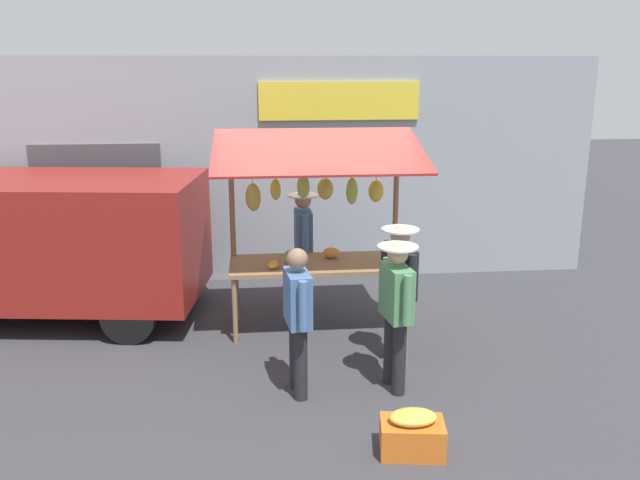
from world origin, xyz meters
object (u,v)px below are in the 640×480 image
at_px(shopper_in_striped_shirt, 396,305).
at_px(produce_crate_near, 412,434).
at_px(shopper_with_ponytail, 399,283).
at_px(market_stall, 316,210).
at_px(shopper_with_shopping_bag, 298,312).
at_px(vendor_with_sunhat, 303,241).
at_px(parked_van, 18,235).

bearing_deg(shopper_in_striped_shirt, produce_crate_near, 167.40).
xyz_separation_m(shopper_with_ponytail, produce_crate_near, (0.25, 1.84, -0.75)).
bearing_deg(shopper_with_ponytail, produce_crate_near, 157.10).
xyz_separation_m(shopper_in_striped_shirt, produce_crate_near, (0.09, 1.20, -0.74)).
xyz_separation_m(market_stall, shopper_with_shopping_bag, (0.35, 1.77, -0.65)).
height_order(vendor_with_sunhat, shopper_with_shopping_bag, vendor_with_sunhat).
relative_size(shopper_in_striped_shirt, produce_crate_near, 2.65).
bearing_deg(parked_van, vendor_with_sunhat, -173.31).
relative_size(market_stall, vendor_with_sunhat, 1.53).
height_order(market_stall, parked_van, market_stall).
xyz_separation_m(vendor_with_sunhat, parked_van, (3.73, -0.03, 0.16)).
height_order(shopper_in_striped_shirt, produce_crate_near, shopper_in_striped_shirt).
bearing_deg(produce_crate_near, parked_van, -39.90).
distance_m(vendor_with_sunhat, shopper_with_shopping_bag, 2.49).
xyz_separation_m(shopper_with_shopping_bag, produce_crate_near, (-0.92, 1.19, -0.70)).
bearing_deg(shopper_with_shopping_bag, shopper_in_striped_shirt, -96.01).
xyz_separation_m(vendor_with_sunhat, shopper_in_striped_shirt, (-0.77, 2.46, -0.03)).
relative_size(market_stall, shopper_in_striped_shirt, 1.58).
distance_m(shopper_with_shopping_bag, shopper_in_striped_shirt, 1.01).
bearing_deg(shopper_in_striped_shirt, parked_van, 52.55).
bearing_deg(shopper_with_shopping_bag, market_stall, -18.01).
distance_m(vendor_with_sunhat, shopper_with_ponytail, 2.05).
bearing_deg(vendor_with_sunhat, produce_crate_near, 9.93).
bearing_deg(shopper_with_ponytail, parked_van, 53.02).
xyz_separation_m(market_stall, shopper_in_striped_shirt, (-0.66, 1.76, -0.61)).
bearing_deg(shopper_with_shopping_bag, produce_crate_near, -149.17).
bearing_deg(market_stall, produce_crate_near, 100.92).
relative_size(market_stall, shopper_with_ponytail, 1.56).
bearing_deg(market_stall, shopper_in_striped_shirt, 110.52).
bearing_deg(shopper_with_shopping_bag, parked_van, 47.49).
bearing_deg(parked_van, shopper_with_ponytail, 165.43).
bearing_deg(vendor_with_sunhat, shopper_with_shopping_bag, -6.06).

